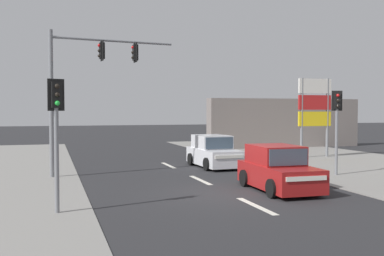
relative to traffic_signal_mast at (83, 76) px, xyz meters
The scene contains 11 objects.
ground_plane 8.19m from the traffic_signal_mast, 52.97° to the right, with size 140.00×140.00×0.00m, color #28282B.
lane_dash_near 9.67m from the traffic_signal_mast, 60.89° to the right, with size 0.20×2.40×0.01m, color silver.
lane_dash_mid 6.49m from the traffic_signal_mast, 31.80° to the right, with size 0.20×2.40×0.01m, color silver.
lane_dash_far 6.39m from the traffic_signal_mast, 29.08° to the left, with size 0.20×2.40×0.01m, color silver.
traffic_signal_mast is the anchor object (origin of this frame).
pedestal_signal_right_kerb 10.74m from the traffic_signal_mast, 16.97° to the right, with size 0.43×0.31×3.56m.
pedestal_signal_left_kerb 7.21m from the traffic_signal_mast, 99.72° to the right, with size 0.43×0.31×3.56m.
shopping_plaza_sign 13.77m from the traffic_signal_mast, 14.48° to the left, with size 2.10×0.16×4.60m.
shopfront_wall_far 18.59m from the traffic_signal_mast, 34.20° to the left, with size 12.00×1.00×3.60m, color gray.
hatchback_crossing_left 7.15m from the traffic_signal_mast, ahead, with size 1.86×3.68×1.53m.
hatchback_receding_far 8.91m from the traffic_signal_mast, 42.41° to the right, with size 1.87×3.69×1.53m.
Camera 1 is at (-5.58, -13.57, 2.73)m, focal length 42.00 mm.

